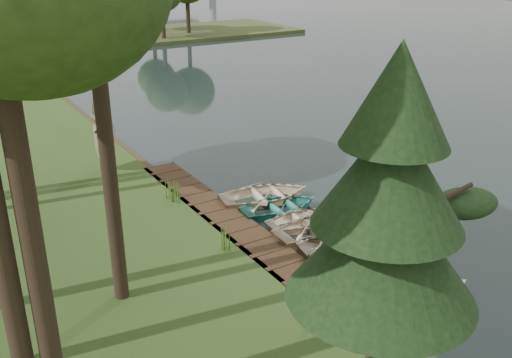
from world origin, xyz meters
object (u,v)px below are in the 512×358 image
stored_rowboat (108,162)px  pine_tree (388,204)px  boardwalk (241,233)px  rowboat_0 (420,292)px  rowboat_2 (367,255)px  rowboat_1 (402,275)px

stored_rowboat → pine_tree: (-0.19, -18.46, 5.08)m
pine_tree → stored_rowboat: bearing=89.4°
boardwalk → rowboat_0: 7.16m
boardwalk → rowboat_0: size_ratio=4.46×
stored_rowboat → boardwalk: bearing=-133.7°
rowboat_2 → rowboat_1: bearing=-155.6°
rowboat_0 → rowboat_2: 2.53m
rowboat_0 → pine_tree: (-4.89, -3.02, 5.33)m
rowboat_1 → rowboat_2: bearing=-5.7°
stored_rowboat → pine_tree: size_ratio=0.43×
rowboat_2 → pine_tree: size_ratio=0.46×
pine_tree → boardwalk: bearing=76.0°
rowboat_2 → stored_rowboat: stored_rowboat is taller
boardwalk → rowboat_2: rowboat_2 is taller
boardwalk → rowboat_2: (2.56, -4.20, 0.30)m
rowboat_2 → pine_tree: bearing=154.5°
rowboat_0 → stored_rowboat: 16.14m
pine_tree → rowboat_2: bearing=48.0°
rowboat_1 → boardwalk: bearing=12.3°
pine_tree → rowboat_1: bearing=38.2°
pine_tree → rowboat_0: bearing=31.7°
boardwalk → pine_tree: size_ratio=1.88×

